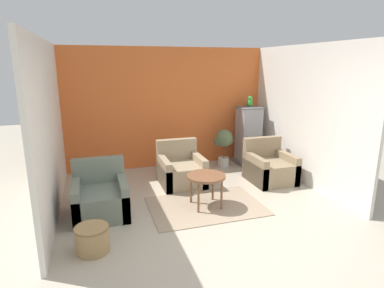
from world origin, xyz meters
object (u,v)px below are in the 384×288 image
object	(u,v)px
armchair_left	(101,198)
parrot	(250,102)
wicker_basket	(92,238)
coffee_table	(206,179)
armchair_middle	(181,171)
armchair_right	(269,168)
birdcage	(248,136)
potted_plant	(224,142)

from	to	relation	value
armchair_left	parrot	size ratio (longest dim) A/B	3.38
wicker_basket	parrot	bearing A→B (deg)	37.98
coffee_table	parrot	distance (m)	2.74
armchair_middle	armchair_left	bearing A→B (deg)	-150.23
coffee_table	wicker_basket	world-z (taller)	coffee_table
armchair_left	armchair_middle	bearing A→B (deg)	29.77
armchair_right	birdcage	distance (m)	1.25
potted_plant	birdcage	bearing A→B (deg)	5.90
parrot	potted_plant	bearing A→B (deg)	-173.91
coffee_table	armchair_middle	size ratio (longest dim) A/B	0.73
armchair_right	armchair_left	bearing A→B (deg)	-171.01
armchair_middle	wicker_basket	size ratio (longest dim) A/B	2.04
coffee_table	parrot	size ratio (longest dim) A/B	2.45
armchair_right	birdcage	xyz separation A→B (m)	(0.13, 1.19, 0.37)
coffee_table	potted_plant	xyz separation A→B (m)	(1.09, 1.85, 0.09)
coffee_table	wicker_basket	size ratio (longest dim) A/B	1.48
potted_plant	wicker_basket	world-z (taller)	potted_plant
potted_plant	wicker_basket	distance (m)	3.90
armchair_middle	birdcage	distance (m)	2.04
armchair_middle	birdcage	world-z (taller)	birdcage
coffee_table	parrot	bearing A→B (deg)	48.16
armchair_middle	birdcage	xyz separation A→B (m)	(1.83, 0.83, 0.37)
armchair_right	parrot	size ratio (longest dim) A/B	3.38
coffee_table	armchair_middle	distance (m)	1.11
potted_plant	wicker_basket	bearing A→B (deg)	-137.07
wicker_basket	coffee_table	bearing A→B (deg)	24.37
armchair_right	wicker_basket	world-z (taller)	armchair_right
coffee_table	potted_plant	world-z (taller)	potted_plant
coffee_table	armchair_right	size ratio (longest dim) A/B	0.73
armchair_left	parrot	bearing A→B (deg)	26.94
armchair_left	potted_plant	distance (m)	3.17
birdcage	wicker_basket	xyz separation A→B (m)	(-3.47, -2.71, -0.46)
birdcage	armchair_middle	bearing A→B (deg)	-155.56
armchair_middle	parrot	world-z (taller)	parrot
birdcage	armchair_right	bearing A→B (deg)	-96.47
armchair_left	armchair_middle	xyz separation A→B (m)	(1.51, 0.86, 0.00)
birdcage	wicker_basket	size ratio (longest dim) A/B	3.14
armchair_right	armchair_middle	distance (m)	1.73
armchair_middle	potted_plant	world-z (taller)	potted_plant
potted_plant	armchair_right	bearing A→B (deg)	-66.17
armchair_left	potted_plant	bearing A→B (deg)	31.04
coffee_table	armchair_right	world-z (taller)	armchair_right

